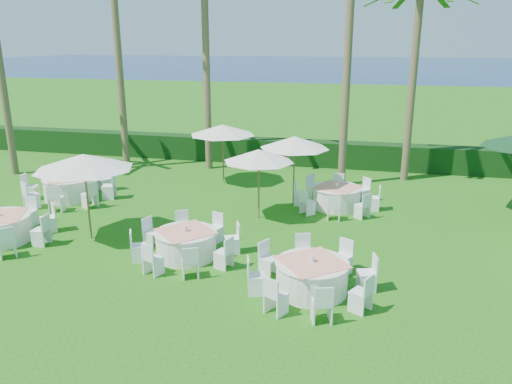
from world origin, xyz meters
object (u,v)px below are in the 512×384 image
Objects in this scene: banquet_table_d at (70,187)px; umbrella_b at (259,156)px; umbrella_d at (295,142)px; umbrella_c at (223,130)px; umbrella_a at (84,162)px; banquet_table_a at (0,228)px; banquet_table_f at (336,197)px; banquet_table_c at (312,276)px; banquet_table_b at (186,243)px.

umbrella_b reaches higher than banquet_table_d.
umbrella_d reaches higher than banquet_table_d.
umbrella_b is 0.87× the size of umbrella_c.
umbrella_a is at bearing -49.47° from banquet_table_d.
banquet_table_a is 0.94× the size of banquet_table_d.
banquet_table_d reaches higher than banquet_table_a.
banquet_table_f is at bearing -3.34° from umbrella_d.
umbrella_b is at bearing -145.33° from banquet_table_f.
umbrella_d is at bearing 176.66° from banquet_table_f.
banquet_table_d is (-10.03, 5.28, 0.04)m from banquet_table_c.
banquet_table_a is 1.34× the size of umbrella_b.
banquet_table_c is 1.01× the size of banquet_table_f.
umbrella_a reaches higher than banquet_table_d.
umbrella_c is at bearing 34.98° from banquet_table_d.
umbrella_c is (4.74, 7.84, 1.87)m from banquet_table_a.
umbrella_d is at bearing 102.88° from banquet_table_c.
banquet_table_f is at bearing 34.67° from umbrella_b.
banquet_table_d is 8.82m from umbrella_d.
umbrella_a is (2.92, -3.42, 1.98)m from banquet_table_d.
banquet_table_f is (9.73, 5.60, -0.02)m from banquet_table_a.
umbrella_a reaches higher than umbrella_c.
umbrella_b is at bearing 116.69° from banquet_table_c.
umbrella_d is (5.57, 4.84, -0.10)m from umbrella_a.
banquet_table_a is at bearing -150.09° from banquet_table_f.
umbrella_d reaches higher than umbrella_c.
banquet_table_c is 5.73m from umbrella_b.
umbrella_b is 0.94× the size of umbrella_d.
umbrella_b reaches higher than banquet_table_a.
banquet_table_a is at bearing -144.99° from umbrella_d.
umbrella_d is (3.39, -2.15, 0.04)m from umbrella_c.
umbrella_c is at bearing 155.83° from banquet_table_f.
banquet_table_a is at bearing -177.76° from banquet_table_b.
banquet_table_c is (3.72, -1.24, 0.01)m from banquet_table_b.
banquet_table_f is at bearing 29.91° from banquet_table_a.
umbrella_b reaches higher than banquet_table_c.
banquet_table_c is at bearing -77.12° from umbrella_d.
banquet_table_c is 1.13× the size of umbrella_c.
umbrella_a is (2.55, 0.86, 2.01)m from banquet_table_a.
banquet_table_f reaches higher than banquet_table_b.
banquet_table_f is 8.84m from umbrella_a.
banquet_table_f is at bearing 89.38° from banquet_table_c.
banquet_table_b is 4.00m from umbrella_a.
umbrella_d is at bearing 35.01° from banquet_table_a.
banquet_table_d is 1.43× the size of umbrella_b.
umbrella_d is (2.19, 5.46, 1.93)m from banquet_table_b.
umbrella_c is at bearing 58.87° from banquet_table_a.
umbrella_c is at bearing 99.01° from banquet_table_b.
umbrella_c is at bearing 119.09° from banquet_table_c.
banquet_table_d is (-0.37, 4.27, 0.03)m from banquet_table_a.
umbrella_a is at bearing 165.29° from banquet_table_c.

